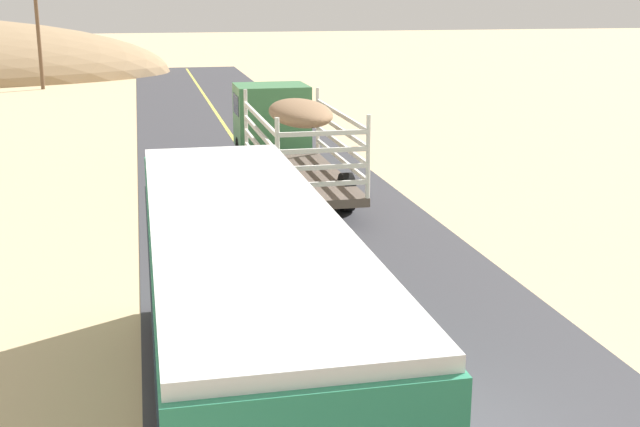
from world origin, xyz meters
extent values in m
cube|color=#3F7F4C|center=(0.73, 19.07, 1.82)|extent=(2.50, 2.20, 2.20)
cube|color=#192333|center=(0.73, 19.07, 2.27)|extent=(2.53, 1.54, 0.70)
cube|color=brown|center=(0.73, 13.67, 0.72)|extent=(2.50, 6.40, 0.24)
cylinder|color=silver|center=(-0.46, 16.81, 1.94)|extent=(0.12, 0.12, 2.20)
cylinder|color=silver|center=(1.92, 16.81, 1.94)|extent=(0.12, 0.12, 2.20)
cylinder|color=silver|center=(-0.46, 10.53, 1.94)|extent=(0.12, 0.12, 2.20)
cylinder|color=silver|center=(1.92, 10.53, 1.94)|extent=(0.12, 0.12, 2.20)
cube|color=silver|center=(-0.48, 13.67, 1.28)|extent=(0.08, 6.30, 0.12)
cube|color=silver|center=(1.94, 13.67, 1.28)|extent=(0.08, 6.30, 0.12)
cube|color=silver|center=(0.73, 10.51, 1.28)|extent=(2.40, 0.08, 0.12)
cube|color=silver|center=(-0.48, 13.67, 1.72)|extent=(0.08, 6.30, 0.12)
cube|color=silver|center=(1.94, 13.67, 1.72)|extent=(0.08, 6.30, 0.12)
cube|color=silver|center=(0.73, 10.51, 1.72)|extent=(2.40, 0.08, 0.12)
cube|color=silver|center=(-0.48, 13.67, 2.16)|extent=(0.08, 6.30, 0.12)
cube|color=silver|center=(1.94, 13.67, 2.16)|extent=(0.08, 6.30, 0.12)
cube|color=silver|center=(0.73, 10.51, 2.16)|extent=(2.40, 0.08, 0.12)
cube|color=silver|center=(-0.48, 13.67, 2.60)|extent=(0.08, 6.30, 0.12)
cube|color=silver|center=(1.94, 13.67, 2.60)|extent=(0.08, 6.30, 0.12)
cube|color=silver|center=(0.73, 10.51, 2.60)|extent=(2.40, 0.08, 0.12)
ellipsoid|color=#8C6B4C|center=(0.73, 13.67, 2.69)|extent=(1.75, 3.84, 0.70)
cylinder|color=black|center=(-0.36, 19.07, 0.57)|extent=(0.32, 1.10, 1.10)
cylinder|color=black|center=(1.82, 19.07, 0.57)|extent=(0.32, 1.10, 1.10)
cylinder|color=black|center=(-0.36, 12.39, 0.57)|extent=(0.32, 1.10, 1.10)
cylinder|color=black|center=(1.82, 12.39, 0.57)|extent=(0.32, 1.10, 1.10)
cube|color=#2D8C66|center=(-2.52, 0.87, 1.72)|extent=(2.50, 10.00, 2.70)
cube|color=white|center=(-2.52, 0.87, 3.15)|extent=(2.45, 9.80, 0.16)
cube|color=#192333|center=(-2.52, 0.87, 2.19)|extent=(2.54, 9.20, 0.80)
cube|color=silver|center=(-2.52, 0.87, 0.57)|extent=(2.53, 9.80, 0.36)
cylinder|color=black|center=(-3.62, 4.12, 0.52)|extent=(0.30, 1.00, 1.00)
cylinder|color=black|center=(-1.42, 4.12, 0.52)|extent=(0.30, 1.00, 1.00)
cylinder|color=brown|center=(-9.86, 46.19, 4.11)|extent=(0.24, 0.24, 8.22)
camera|label=1|loc=(-3.77, -9.85, 6.09)|focal=46.55mm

